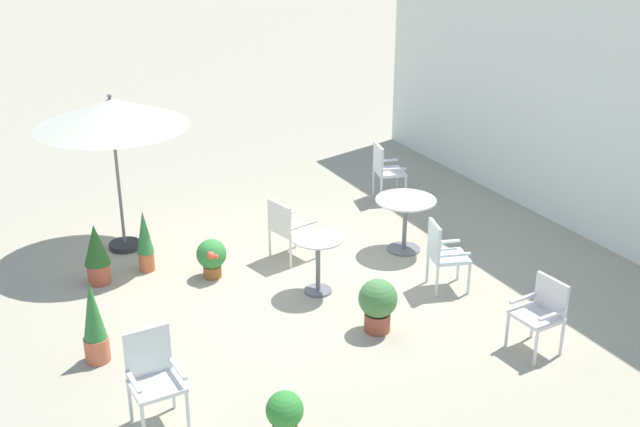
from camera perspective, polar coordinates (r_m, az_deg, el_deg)
ground_plane at (r=10.17m, az=-0.91°, el=-5.06°), size 60.00×60.00×0.00m
villa_facade at (r=11.87m, az=18.53°, el=8.97°), size 9.54×0.30×4.30m
patio_umbrella_0 at (r=10.80m, az=-14.79°, el=6.94°), size 2.03×2.03×2.21m
cafe_table_0 at (r=9.74m, az=-0.14°, el=-2.98°), size 0.63×0.63×0.75m
cafe_table_1 at (r=10.91m, az=6.16°, el=-0.08°), size 0.83×0.83×0.76m
patio_chair_0 at (r=12.70m, az=4.71°, el=3.31°), size 0.58×0.55×0.92m
patio_chair_1 at (r=10.60m, az=-2.33°, el=-0.88°), size 0.59×0.58×0.86m
patio_chair_2 at (r=9.94m, az=8.85°, el=-2.74°), size 0.54×0.55×0.90m
patio_chair_3 at (r=7.64m, az=-11.93°, el=-11.15°), size 0.45×0.48×0.96m
patio_chair_4 at (r=8.91m, az=15.69°, el=-6.69°), size 0.50×0.46×0.83m
potted_plant_0 at (r=7.43m, az=-2.55°, el=-14.21°), size 0.35×0.35×0.50m
potted_plant_1 at (r=10.39m, az=-15.80°, el=-2.73°), size 0.33×0.33×0.81m
potted_plant_2 at (r=9.02m, az=4.16°, el=-6.42°), size 0.45×0.45×0.64m
potted_plant_3 at (r=10.30m, az=-7.81°, el=-3.08°), size 0.40×0.39×0.52m
potted_plant_4 at (r=10.57m, az=-12.50°, el=-1.89°), size 0.22×0.22×0.85m
potted_plant_5 at (r=8.74m, az=-15.96°, el=-7.61°), size 0.27×0.27×0.95m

